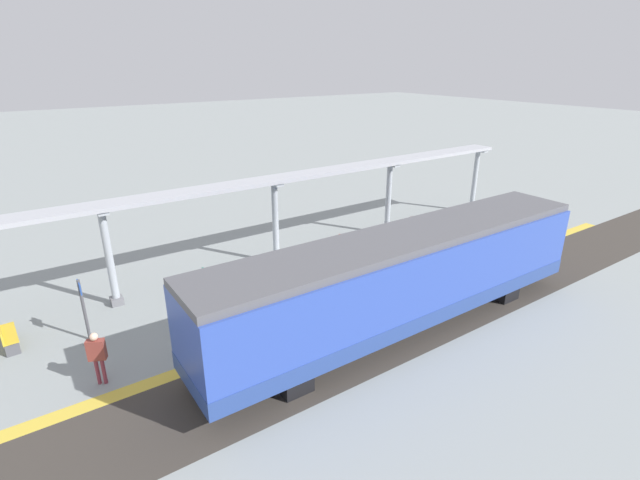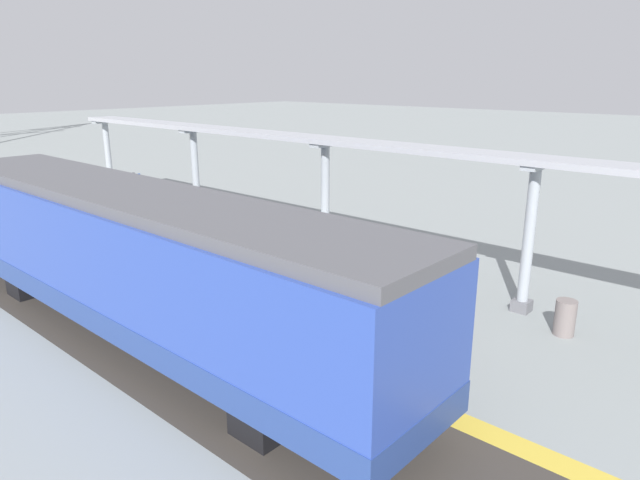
% 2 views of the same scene
% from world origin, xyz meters
% --- Properties ---
extents(ground_plane, '(176.00, 176.00, 0.00)m').
position_xyz_m(ground_plane, '(0.00, 0.00, 0.00)').
color(ground_plane, gray).
extents(tactile_edge_strip, '(0.52, 35.16, 0.01)m').
position_xyz_m(tactile_edge_strip, '(-2.82, 0.00, 0.00)').
color(tactile_edge_strip, gold).
rests_on(tactile_edge_strip, ground).
extents(trackbed, '(3.20, 47.16, 0.01)m').
position_xyz_m(trackbed, '(-4.68, 0.00, 0.00)').
color(trackbed, '#38332D').
rests_on(trackbed, ground).
extents(train_near_carriage, '(2.65, 15.01, 3.48)m').
position_xyz_m(train_near_carriage, '(-4.67, -1.07, 1.84)').
color(train_near_carriage, '#2C47A3').
rests_on(train_near_carriage, ground).
extents(canopy_pillar_nearest, '(1.10, 0.44, 3.82)m').
position_xyz_m(canopy_pillar_nearest, '(2.63, -13.95, 1.94)').
color(canopy_pillar_nearest, slate).
rests_on(canopy_pillar_nearest, ground).
extents(canopy_pillar_second, '(1.10, 0.44, 3.82)m').
position_xyz_m(canopy_pillar_second, '(2.63, -6.99, 1.94)').
color(canopy_pillar_second, slate).
rests_on(canopy_pillar_second, ground).
extents(canopy_pillar_third, '(1.10, 0.44, 3.82)m').
position_xyz_m(canopy_pillar_third, '(2.63, -0.24, 1.94)').
color(canopy_pillar_third, slate).
rests_on(canopy_pillar_third, ground).
extents(canopy_pillar_fourth, '(1.10, 0.44, 3.82)m').
position_xyz_m(canopy_pillar_fourth, '(2.63, 6.75, 1.94)').
color(canopy_pillar_fourth, slate).
rests_on(canopy_pillar_fourth, ground).
extents(canopy_beam, '(1.20, 28.47, 0.16)m').
position_xyz_m(canopy_beam, '(2.63, -0.11, 3.90)').
color(canopy_beam, '#A8AAB2').
rests_on(canopy_beam, canopy_pillar_nearest).
extents(bench_near_end, '(1.52, 0.52, 0.86)m').
position_xyz_m(bench_near_end, '(1.40, -3.54, 0.44)').
color(bench_near_end, '#9D3624').
rests_on(bench_near_end, ground).
extents(bench_mid_platform, '(1.52, 0.52, 0.86)m').
position_xyz_m(bench_mid_platform, '(1.69, 10.31, 0.44)').
color(bench_mid_platform, gold).
rests_on(bench_mid_platform, ground).
extents(bench_far_end, '(1.50, 0.46, 0.86)m').
position_xyz_m(bench_far_end, '(1.46, 3.33, 0.44)').
color(bench_far_end, '#3C7666').
rests_on(bench_far_end, ground).
extents(trash_bin, '(0.48, 0.48, 0.86)m').
position_xyz_m(trash_bin, '(1.94, -8.29, 0.43)').
color(trash_bin, slate).
rests_on(trash_bin, ground).
extents(platform_info_sign, '(0.56, 0.10, 2.20)m').
position_xyz_m(platform_info_sign, '(0.63, 8.05, 1.33)').
color(platform_info_sign, '#4C4C51').
rests_on(platform_info_sign, ground).
extents(passenger_waiting_near_edge, '(0.41, 0.53, 1.68)m').
position_xyz_m(passenger_waiting_near_edge, '(-2.04, 8.15, 1.05)').
color(passenger_waiting_near_edge, brown).
rests_on(passenger_waiting_near_edge, ground).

